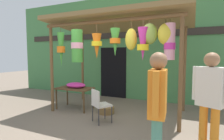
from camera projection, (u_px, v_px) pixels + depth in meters
ground_plane at (102, 120)px, 4.68m from camera, size 30.00×30.00×0.00m
shop_facade at (134, 47)px, 6.94m from camera, size 11.23×0.29×3.99m
market_stall_canopy at (117, 30)px, 5.05m from camera, size 4.12×2.14×2.82m
display_table at (75, 90)px, 5.67m from camera, size 1.12×0.64×0.67m
flower_heap_on_table at (76, 85)px, 5.67m from camera, size 0.65×0.46×0.16m
folding_chair at (99, 103)px, 4.49m from camera, size 0.56×0.56×0.84m
wicker_basket_by_table at (106, 110)px, 5.27m from camera, size 0.48×0.48×0.19m
vendor_in_orange at (158, 104)px, 2.46m from camera, size 0.25×0.59×1.73m
customer_foreground at (210, 96)px, 2.93m from camera, size 0.55×0.37×1.74m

